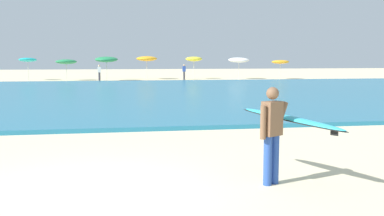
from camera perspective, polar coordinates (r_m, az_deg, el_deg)
The scene contains 12 objects.
ground_plane at distance 7.68m, azimuth -13.10°, elevation -10.55°, with size 160.00×160.00×0.00m, color beige.
sea at distance 27.31m, azimuth -10.56°, elevation 1.88°, with size 120.00×28.00×0.14m, color teal.
surfer_with_board at distance 7.99m, azimuth 11.47°, elevation -2.26°, with size 1.44×2.21×1.73m.
beach_umbrella_0 at distance 47.21m, azimuth -20.55°, elevation 5.88°, with size 1.74×1.76×2.30m.
beach_umbrella_1 at distance 45.16m, azimuth -16.01°, elevation 5.79°, with size 2.04×2.06×2.12m.
beach_umbrella_2 at distance 43.71m, azimuth -11.05°, elevation 6.20°, with size 2.20×2.22×2.39m.
beach_umbrella_3 at distance 46.26m, azimuth -5.90°, elevation 6.39°, with size 2.14×2.14×2.41m.
beach_umbrella_4 at distance 46.83m, azimuth 0.24°, elevation 6.38°, with size 1.75×1.76×2.37m.
beach_umbrella_5 at distance 46.91m, azimuth 6.09°, elevation 6.22°, with size 2.20×2.23×2.33m.
beach_umbrella_6 at distance 47.13m, azimuth 11.39°, elevation 5.89°, with size 1.82×1.83×2.02m.
beachgoer_near_row_left at distance 43.01m, azimuth -11.94°, elevation 4.54°, with size 0.32×0.20×1.58m.
beachgoer_near_row_mid at distance 44.87m, azimuth -1.04°, elevation 4.76°, with size 0.32×0.20×1.58m.
Camera 1 is at (0.50, -7.33, 2.23)m, focal length 41.09 mm.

